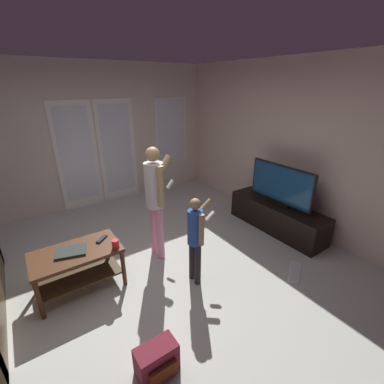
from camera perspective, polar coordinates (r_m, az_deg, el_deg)
ground_plane at (r=3.51m, az=-9.71°, el=-18.18°), size 5.42×5.45×0.02m
wall_back_with_doors at (r=5.37m, az=-22.46°, el=10.52°), size 5.42×0.09×2.69m
wall_right_plain at (r=4.55m, az=21.45°, el=9.16°), size 0.06×5.45×2.66m
coffee_table at (r=3.37m, az=-23.63°, el=-13.68°), size 0.95×0.55×0.52m
tv_stand at (r=4.56m, az=17.95°, el=-5.12°), size 0.48×1.64×0.46m
flat_screen_tv at (r=4.34m, az=18.77°, el=1.47°), size 0.08×1.13×0.65m
person_adult at (r=3.43m, az=-7.94°, el=-0.50°), size 0.51×0.43×1.56m
person_child at (r=3.05m, az=0.84°, el=-9.04°), size 0.47×0.30×1.11m
backpack at (r=2.60m, az=-7.62°, el=-32.48°), size 0.35×0.23×0.27m
loose_keyboard at (r=3.77m, az=21.45°, el=-15.91°), size 0.44×0.34×0.02m
laptop_closed at (r=3.29m, az=-24.83°, el=-11.63°), size 0.37×0.32×0.03m
cup_near_edge at (r=3.17m, az=-16.32°, el=-10.82°), size 0.08×0.08×0.10m
tv_remote_black at (r=3.39m, az=-19.05°, el=-9.66°), size 0.16×0.15×0.02m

